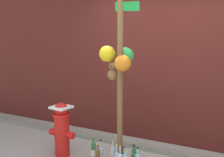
{
  "coord_description": "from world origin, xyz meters",
  "views": [
    {
      "loc": [
        1.81,
        -3.64,
        2.06
      ],
      "look_at": [
        -0.33,
        0.32,
        1.26
      ],
      "focal_mm": 52.54,
      "sensor_mm": 36.0,
      "label": 1
    }
  ],
  "objects": [
    {
      "name": "bottle_4",
      "position": [
        -0.31,
        0.31,
        0.15
      ],
      "size": [
        0.06,
        0.06,
        0.36
      ],
      "color": "silver",
      "rests_on": "ground_plane"
    },
    {
      "name": "bottle_10",
      "position": [
        -0.64,
        0.3,
        0.15
      ],
      "size": [
        0.07,
        0.07,
        0.37
      ],
      "color": "#337038",
      "rests_on": "ground_plane"
    },
    {
      "name": "bottle_3",
      "position": [
        -0.46,
        0.14,
        0.15
      ],
      "size": [
        0.07,
        0.07,
        0.35
      ],
      "color": "brown",
      "rests_on": "ground_plane"
    },
    {
      "name": "bottle_6",
      "position": [
        -0.27,
        0.49,
        0.13
      ],
      "size": [
        0.07,
        0.07,
        0.32
      ],
      "color": "brown",
      "rests_on": "ground_plane"
    },
    {
      "name": "building_wall",
      "position": [
        0.0,
        1.58,
        1.78
      ],
      "size": [
        10.0,
        0.2,
        3.56
      ],
      "color": "#561E19",
      "rests_on": "ground_plane"
    },
    {
      "name": "fire_hydrant",
      "position": [
        -1.15,
        0.21,
        0.44
      ],
      "size": [
        0.43,
        0.31,
        0.84
      ],
      "color": "red",
      "rests_on": "ground_plane"
    },
    {
      "name": "curb_strip",
      "position": [
        0.0,
        1.03,
        0.04
      ],
      "size": [
        8.0,
        0.12,
        0.08
      ],
      "primitive_type": "cube",
      "color": "gray",
      "rests_on": "ground_plane"
    },
    {
      "name": "bottle_11",
      "position": [
        -0.01,
        0.39,
        0.14
      ],
      "size": [
        0.08,
        0.08,
        0.35
      ],
      "color": "#337038",
      "rests_on": "ground_plane"
    },
    {
      "name": "memorial_post",
      "position": [
        -0.24,
        0.34,
        1.67
      ],
      "size": [
        0.59,
        0.49,
        2.73
      ],
      "color": "brown",
      "rests_on": "ground_plane"
    },
    {
      "name": "bottle_1",
      "position": [
        -0.54,
        0.35,
        0.12
      ],
      "size": [
        0.07,
        0.07,
        0.31
      ],
      "color": "#B2DBEA",
      "rests_on": "ground_plane"
    }
  ]
}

